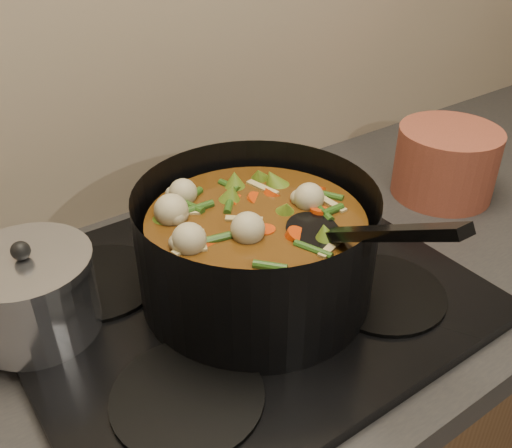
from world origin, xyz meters
TOP-DOWN VIEW (x-y plane):
  - stovetop at (0.00, 1.93)m, footprint 0.62×0.54m
  - stockpot at (0.02, 1.91)m, footprint 0.39×0.47m
  - saucepan at (-0.26, 2.02)m, footprint 0.17×0.17m
  - terracotta_crock at (0.49, 1.97)m, footprint 0.21×0.21m

SIDE VIEW (x-z plane):
  - stovetop at x=0.00m, z-range 0.91..0.93m
  - terracotta_crock at x=0.49m, z-range 0.91..1.04m
  - saucepan at x=-0.26m, z-range 0.92..1.06m
  - stockpot at x=0.02m, z-range 0.89..1.13m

